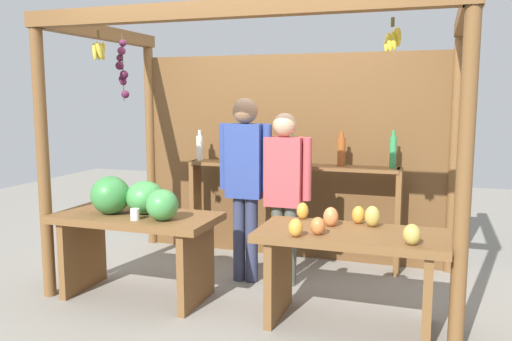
% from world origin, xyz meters
% --- Properties ---
extents(ground_plane, '(12.00, 12.00, 0.00)m').
position_xyz_m(ground_plane, '(0.00, 0.00, 0.00)').
color(ground_plane, gray).
rests_on(ground_plane, ground).
extents(market_stall, '(3.31, 1.83, 2.31)m').
position_xyz_m(market_stall, '(-0.01, 0.41, 1.33)').
color(market_stall, brown).
rests_on(market_stall, ground).
extents(fruit_counter_left, '(1.34, 0.64, 1.01)m').
position_xyz_m(fruit_counter_left, '(-0.88, -0.66, 0.65)').
color(fruit_counter_left, brown).
rests_on(fruit_counter_left, ground).
extents(fruit_counter_right, '(1.34, 0.66, 0.86)m').
position_xyz_m(fruit_counter_right, '(0.87, -0.64, 0.53)').
color(fruit_counter_right, brown).
rests_on(fruit_counter_right, ground).
extents(bottle_shelf_unit, '(2.12, 0.22, 1.35)m').
position_xyz_m(bottle_shelf_unit, '(0.08, 0.64, 0.79)').
color(bottle_shelf_unit, brown).
rests_on(bottle_shelf_unit, ground).
extents(vendor_man, '(0.48, 0.22, 1.64)m').
position_xyz_m(vendor_man, '(-0.16, -0.00, 0.99)').
color(vendor_man, '#313754').
rests_on(vendor_man, ground).
extents(vendor_woman, '(0.48, 0.21, 1.52)m').
position_xyz_m(vendor_woman, '(0.19, 0.03, 0.90)').
color(vendor_woman, '#4D5347').
rests_on(vendor_woman, ground).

